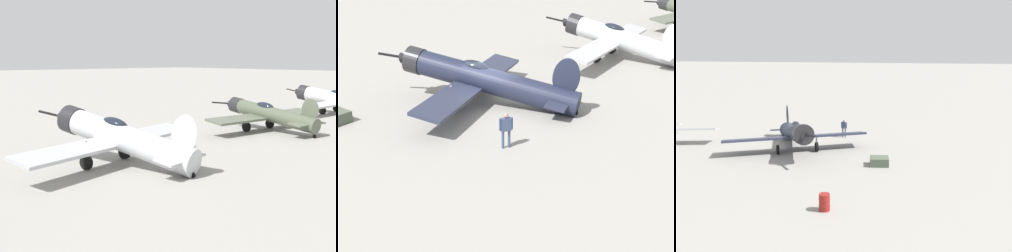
% 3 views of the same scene
% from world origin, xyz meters
% --- Properties ---
extents(airplane_mid_apron, '(13.11, 10.43, 3.28)m').
position_xyz_m(airplane_mid_apron, '(13.80, 1.29, 1.61)').
color(airplane_mid_apron, '#B7BABF').
rests_on(airplane_mid_apron, ground_plane).
extents(airplane_far_line, '(11.70, 9.93, 3.04)m').
position_xyz_m(airplane_far_line, '(30.13, 3.73, 1.42)').
color(airplane_far_line, '#4C5442').
rests_on(airplane_far_line, ground_plane).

